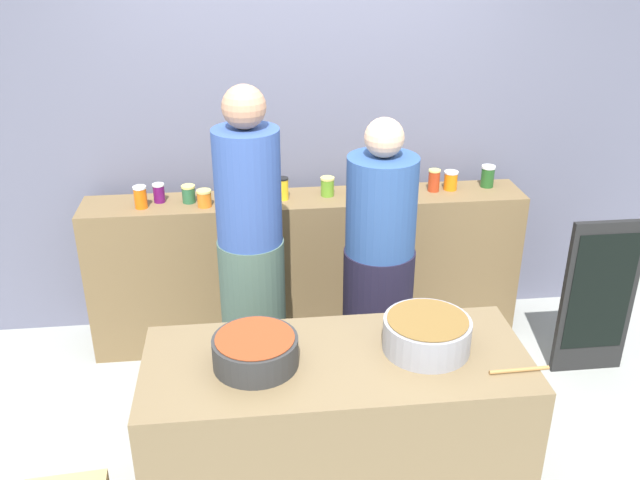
# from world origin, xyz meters

# --- Properties ---
(ground) EXTENTS (12.00, 12.00, 0.00)m
(ground) POSITION_xyz_m (0.00, 0.00, 0.00)
(ground) COLOR gray
(storefront_wall) EXTENTS (4.80, 0.12, 3.00)m
(storefront_wall) POSITION_xyz_m (0.00, 1.45, 1.50)
(storefront_wall) COLOR slate
(storefront_wall) RESTS_ON ground
(display_shelf) EXTENTS (2.70, 0.36, 0.99)m
(display_shelf) POSITION_xyz_m (0.00, 1.10, 0.49)
(display_shelf) COLOR brown
(display_shelf) RESTS_ON ground
(prep_table) EXTENTS (1.70, 0.70, 0.78)m
(prep_table) POSITION_xyz_m (0.00, -0.30, 0.39)
(prep_table) COLOR brown
(prep_table) RESTS_ON ground
(preserve_jar_0) EXTENTS (0.08, 0.08, 0.13)m
(preserve_jar_0) POSITION_xyz_m (-0.98, 1.05, 1.05)
(preserve_jar_0) COLOR #E15E0E
(preserve_jar_0) RESTS_ON display_shelf
(preserve_jar_1) EXTENTS (0.07, 0.07, 0.12)m
(preserve_jar_1) POSITION_xyz_m (-0.88, 1.13, 1.04)
(preserve_jar_1) COLOR #570F51
(preserve_jar_1) RESTS_ON display_shelf
(preserve_jar_2) EXTENTS (0.08, 0.08, 0.11)m
(preserve_jar_2) POSITION_xyz_m (-0.70, 1.10, 1.04)
(preserve_jar_2) COLOR #285F3A
(preserve_jar_2) RESTS_ON display_shelf
(preserve_jar_3) EXTENTS (0.09, 0.09, 0.10)m
(preserve_jar_3) POSITION_xyz_m (-0.61, 1.03, 1.04)
(preserve_jar_3) COLOR orange
(preserve_jar_3) RESTS_ON display_shelf
(preserve_jar_4) EXTENTS (0.09, 0.09, 0.15)m
(preserve_jar_4) POSITION_xyz_m (-0.47, 1.10, 1.06)
(preserve_jar_4) COLOR #375C2C
(preserve_jar_4) RESTS_ON display_shelf
(preserve_jar_5) EXTENTS (0.08, 0.08, 0.11)m
(preserve_jar_5) POSITION_xyz_m (-0.26, 1.11, 1.04)
(preserve_jar_5) COLOR olive
(preserve_jar_5) RESTS_ON display_shelf
(preserve_jar_6) EXTENTS (0.07, 0.07, 0.14)m
(preserve_jar_6) POSITION_xyz_m (-0.14, 1.09, 1.06)
(preserve_jar_6) COLOR gold
(preserve_jar_6) RESTS_ON display_shelf
(preserve_jar_7) EXTENTS (0.09, 0.09, 0.12)m
(preserve_jar_7) POSITION_xyz_m (0.13, 1.12, 1.05)
(preserve_jar_7) COLOR #5E9427
(preserve_jar_7) RESTS_ON display_shelf
(preserve_jar_8) EXTENTS (0.09, 0.09, 0.11)m
(preserve_jar_8) POSITION_xyz_m (0.31, 1.09, 1.04)
(preserve_jar_8) COLOR gold
(preserve_jar_8) RESTS_ON display_shelf
(preserve_jar_9) EXTENTS (0.07, 0.07, 0.15)m
(preserve_jar_9) POSITION_xyz_m (0.54, 1.09, 1.06)
(preserve_jar_9) COLOR olive
(preserve_jar_9) RESTS_ON display_shelf
(preserve_jar_10) EXTENTS (0.07, 0.07, 0.14)m
(preserve_jar_10) POSITION_xyz_m (0.80, 1.12, 1.06)
(preserve_jar_10) COLOR #AA3316
(preserve_jar_10) RESTS_ON display_shelf
(preserve_jar_11) EXTENTS (0.09, 0.09, 0.12)m
(preserve_jar_11) POSITION_xyz_m (0.91, 1.14, 1.05)
(preserve_jar_11) COLOR orange
(preserve_jar_11) RESTS_ON display_shelf
(preserve_jar_12) EXTENTS (0.09, 0.09, 0.14)m
(preserve_jar_12) POSITION_xyz_m (1.16, 1.16, 1.06)
(preserve_jar_12) COLOR #20501F
(preserve_jar_12) RESTS_ON display_shelf
(cooking_pot_left) EXTENTS (0.37, 0.37, 0.14)m
(cooking_pot_left) POSITION_xyz_m (-0.35, -0.31, 0.85)
(cooking_pot_left) COLOR #2D2D2D
(cooking_pot_left) RESTS_ON prep_table
(cooking_pot_center) EXTENTS (0.39, 0.39, 0.15)m
(cooking_pot_center) POSITION_xyz_m (0.41, -0.27, 0.86)
(cooking_pot_center) COLOR gray
(cooking_pot_center) RESTS_ON prep_table
(wooden_spoon) EXTENTS (0.26, 0.02, 0.02)m
(wooden_spoon) POSITION_xyz_m (0.76, -0.49, 0.79)
(wooden_spoon) COLOR #9E703D
(wooden_spoon) RESTS_ON prep_table
(cook_with_tongs) EXTENTS (0.36, 0.36, 1.81)m
(cook_with_tongs) POSITION_xyz_m (-0.35, 0.51, 0.83)
(cook_with_tongs) COLOR #445B4F
(cook_with_tongs) RESTS_ON ground
(cook_in_cap) EXTENTS (0.40, 0.40, 1.62)m
(cook_in_cap) POSITION_xyz_m (0.35, 0.54, 0.73)
(cook_in_cap) COLOR black
(cook_in_cap) RESTS_ON ground
(chalkboard_sign) EXTENTS (0.44, 0.05, 0.99)m
(chalkboard_sign) POSITION_xyz_m (1.67, 0.53, 0.50)
(chalkboard_sign) COLOR black
(chalkboard_sign) RESTS_ON ground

